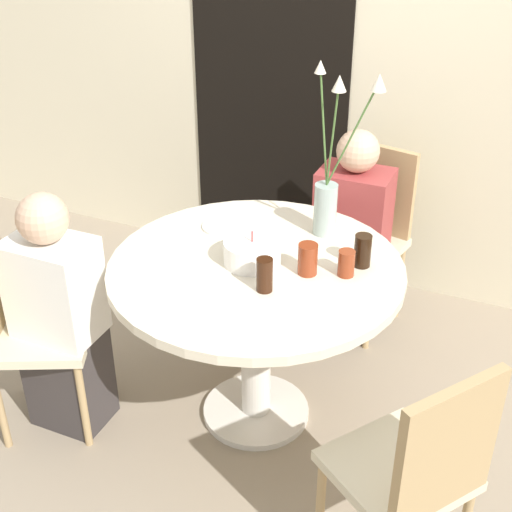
{
  "coord_description": "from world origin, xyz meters",
  "views": [
    {
      "loc": [
        0.96,
        -2.2,
        2.21
      ],
      "look_at": [
        0.0,
        0.0,
        0.81
      ],
      "focal_mm": 50.0,
      "sensor_mm": 36.0,
      "label": 1
    }
  ],
  "objects_px": {
    "flower_vase": "(330,185)",
    "drink_glass_2": "(308,259)",
    "chair_right_flank": "(416,468)",
    "drink_glass_3": "(265,275)",
    "chair_far_back": "(20,319)",
    "person_boy": "(60,322)",
    "chair_left_flank": "(367,227)",
    "person_guest": "(351,242)",
    "birthday_cake": "(252,252)",
    "drink_glass_0": "(346,263)",
    "side_plate": "(224,226)",
    "drink_glass_1": "(363,251)"
  },
  "relations": [
    {
      "from": "chair_far_back",
      "to": "drink_glass_0",
      "type": "xyz_separation_m",
      "value": [
        1.22,
        0.48,
        0.3
      ]
    },
    {
      "from": "chair_far_back",
      "to": "drink_glass_3",
      "type": "height_order",
      "value": "chair_far_back"
    },
    {
      "from": "chair_right_flank",
      "to": "chair_far_back",
      "type": "bearing_deg",
      "value": -59.89
    },
    {
      "from": "flower_vase",
      "to": "person_guest",
      "type": "xyz_separation_m",
      "value": [
        -0.01,
        0.44,
        -0.49
      ]
    },
    {
      "from": "drink_glass_1",
      "to": "chair_far_back",
      "type": "bearing_deg",
      "value": -155.5
    },
    {
      "from": "flower_vase",
      "to": "side_plate",
      "type": "xyz_separation_m",
      "value": [
        -0.43,
        -0.11,
        -0.23
      ]
    },
    {
      "from": "person_guest",
      "to": "drink_glass_3",
      "type": "bearing_deg",
      "value": -93.89
    },
    {
      "from": "chair_far_back",
      "to": "birthday_cake",
      "type": "bearing_deg",
      "value": -88.88
    },
    {
      "from": "chair_far_back",
      "to": "person_guest",
      "type": "relative_size",
      "value": 0.85
    },
    {
      "from": "chair_right_flank",
      "to": "person_boy",
      "type": "relative_size",
      "value": 0.85
    },
    {
      "from": "chair_left_flank",
      "to": "chair_far_back",
      "type": "bearing_deg",
      "value": -116.49
    },
    {
      "from": "flower_vase",
      "to": "drink_glass_2",
      "type": "distance_m",
      "value": 0.37
    },
    {
      "from": "drink_glass_3",
      "to": "person_guest",
      "type": "xyz_separation_m",
      "value": [
        0.06,
        0.94,
        -0.33
      ]
    },
    {
      "from": "chair_left_flank",
      "to": "drink_glass_3",
      "type": "height_order",
      "value": "chair_left_flank"
    },
    {
      "from": "chair_left_flank",
      "to": "flower_vase",
      "type": "distance_m",
      "value": 0.76
    },
    {
      "from": "person_boy",
      "to": "birthday_cake",
      "type": "bearing_deg",
      "value": 26.44
    },
    {
      "from": "chair_left_flank",
      "to": "chair_right_flank",
      "type": "relative_size",
      "value": 1.0
    },
    {
      "from": "drink_glass_1",
      "to": "flower_vase",
      "type": "bearing_deg",
      "value": 137.84
    },
    {
      "from": "drink_glass_3",
      "to": "drink_glass_0",
      "type": "bearing_deg",
      "value": 42.52
    },
    {
      "from": "side_plate",
      "to": "drink_glass_3",
      "type": "relative_size",
      "value": 1.4
    },
    {
      "from": "chair_right_flank",
      "to": "drink_glass_1",
      "type": "xyz_separation_m",
      "value": [
        -0.41,
        0.72,
        0.31
      ]
    },
    {
      "from": "drink_glass_2",
      "to": "flower_vase",
      "type": "bearing_deg",
      "value": 94.8
    },
    {
      "from": "chair_far_back",
      "to": "drink_glass_0",
      "type": "relative_size",
      "value": 8.9
    },
    {
      "from": "chair_left_flank",
      "to": "drink_glass_2",
      "type": "bearing_deg",
      "value": -77.65
    },
    {
      "from": "drink_glass_2",
      "to": "person_boy",
      "type": "distance_m",
      "value": 1.05
    },
    {
      "from": "person_guest",
      "to": "drink_glass_2",
      "type": "bearing_deg",
      "value": -87.02
    },
    {
      "from": "flower_vase",
      "to": "person_boy",
      "type": "distance_m",
      "value": 1.24
    },
    {
      "from": "drink_glass_1",
      "to": "drink_glass_2",
      "type": "bearing_deg",
      "value": -141.35
    },
    {
      "from": "chair_right_flank",
      "to": "drink_glass_1",
      "type": "relative_size",
      "value": 7.01
    },
    {
      "from": "chair_right_flank",
      "to": "side_plate",
      "type": "distance_m",
      "value": 1.33
    },
    {
      "from": "flower_vase",
      "to": "drink_glass_1",
      "type": "xyz_separation_m",
      "value": [
        0.2,
        -0.18,
        -0.16
      ]
    },
    {
      "from": "chair_right_flank",
      "to": "drink_glass_0",
      "type": "relative_size",
      "value": 8.9
    },
    {
      "from": "chair_far_back",
      "to": "drink_glass_3",
      "type": "bearing_deg",
      "value": -100.49
    },
    {
      "from": "chair_far_back",
      "to": "person_guest",
      "type": "height_order",
      "value": "person_guest"
    },
    {
      "from": "drink_glass_3",
      "to": "birthday_cake",
      "type": "bearing_deg",
      "value": 126.56
    },
    {
      "from": "chair_far_back",
      "to": "birthday_cake",
      "type": "height_order",
      "value": "chair_far_back"
    },
    {
      "from": "drink_glass_2",
      "to": "drink_glass_1",
      "type": "bearing_deg",
      "value": 38.65
    },
    {
      "from": "chair_left_flank",
      "to": "birthday_cake",
      "type": "xyz_separation_m",
      "value": [
        -0.22,
        -0.93,
        0.29
      ]
    },
    {
      "from": "chair_right_flank",
      "to": "birthday_cake",
      "type": "relative_size",
      "value": 4.1
    },
    {
      "from": "flower_vase",
      "to": "drink_glass_0",
      "type": "bearing_deg",
      "value": -58.96
    },
    {
      "from": "chair_left_flank",
      "to": "drink_glass_0",
      "type": "height_order",
      "value": "chair_left_flank"
    },
    {
      "from": "person_boy",
      "to": "chair_right_flank",
      "type": "bearing_deg",
      "value": -8.01
    },
    {
      "from": "chair_right_flank",
      "to": "drink_glass_0",
      "type": "height_order",
      "value": "chair_right_flank"
    },
    {
      "from": "drink_glass_2",
      "to": "person_boy",
      "type": "bearing_deg",
      "value": -158.74
    },
    {
      "from": "drink_glass_2",
      "to": "person_guest",
      "type": "relative_size",
      "value": 0.11
    },
    {
      "from": "chair_far_back",
      "to": "side_plate",
      "type": "bearing_deg",
      "value": -68.94
    },
    {
      "from": "chair_far_back",
      "to": "drink_glass_3",
      "type": "distance_m",
      "value": 1.05
    },
    {
      "from": "chair_right_flank",
      "to": "drink_glass_3",
      "type": "relative_size",
      "value": 7.01
    },
    {
      "from": "drink_glass_3",
      "to": "person_boy",
      "type": "distance_m",
      "value": 0.91
    },
    {
      "from": "birthday_cake",
      "to": "person_boy",
      "type": "height_order",
      "value": "person_boy"
    }
  ]
}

